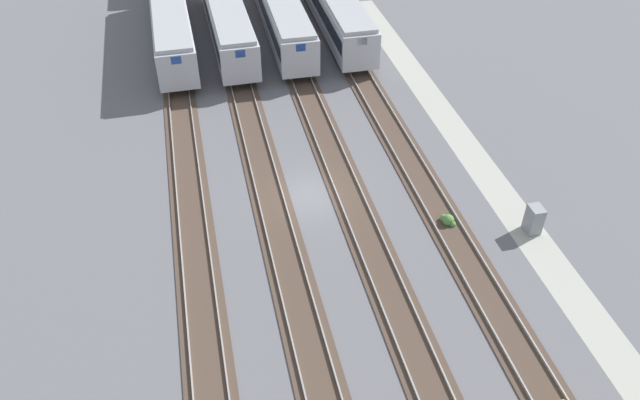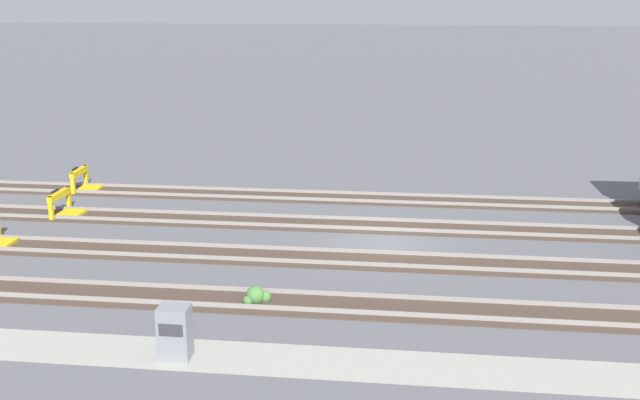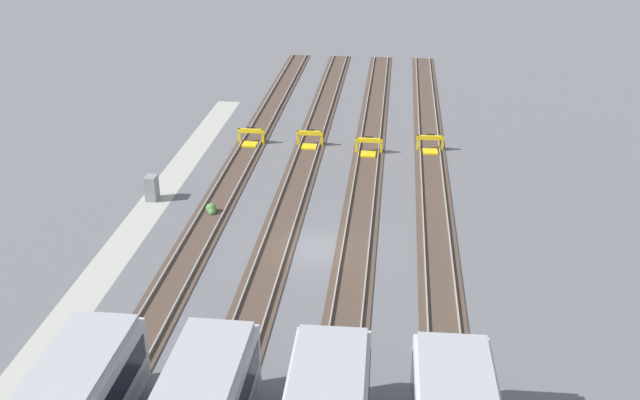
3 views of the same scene
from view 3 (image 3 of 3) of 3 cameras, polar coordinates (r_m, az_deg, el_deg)
The scene contains 12 objects.
ground_plane at distance 41.25m, azimuth -0.39°, elevation -3.80°, with size 400.00×400.00×0.00m, color #5B5B60.
service_walkway at distance 43.65m, azimuth -14.56°, elevation -2.97°, with size 54.00×2.00×0.01m, color #9E9E93.
rail_track_nearest at distance 42.43m, azimuth -9.45°, elevation -3.24°, with size 90.00×2.24×0.21m.
rail_track_near_inner at distance 41.51m, azimuth -3.47°, elevation -3.58°, with size 90.00×2.24×0.21m.
rail_track_middle at distance 41.06m, azimuth 2.72°, elevation -3.89°, with size 90.00×2.24×0.21m.
rail_track_far_inner at distance 41.10m, azimuth 8.97°, elevation -4.16°, with size 90.00×2.24×0.21m.
bumper_stop_nearest_track at distance 56.76m, azimuth -5.32°, elevation 4.72°, with size 1.36×2.00×1.22m.
bumper_stop_near_inner_track at distance 56.04m, azimuth -0.80°, elevation 4.57°, with size 1.36×2.00×1.22m.
bumper_stop_middle_track at distance 54.67m, azimuth 3.72°, elevation 4.00°, with size 1.35×2.00×1.22m.
bumper_stop_far_inner_track at distance 55.66m, azimuth 8.40°, elevation 4.16°, with size 1.38×2.01×1.22m.
electrical_cabinet at distance 48.13m, azimuth -12.71°, elevation 0.91°, with size 0.90×0.73×1.60m.
weed_clump at distance 45.86m, azimuth -8.29°, elevation -0.70°, with size 0.92×0.70×0.64m.
Camera 3 is at (36.16, 4.14, 19.41)m, focal length 42.00 mm.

